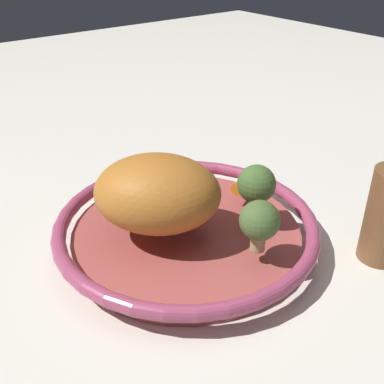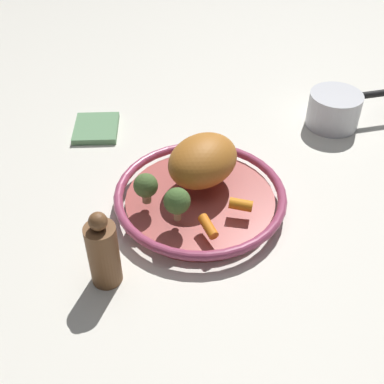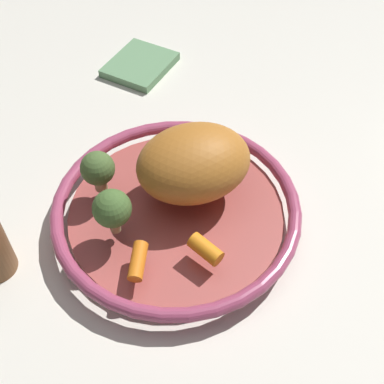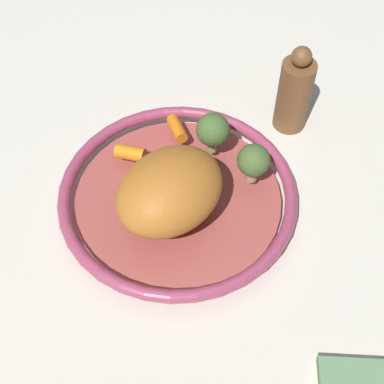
# 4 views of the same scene
# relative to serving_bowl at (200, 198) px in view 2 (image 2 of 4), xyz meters

# --- Properties ---
(ground_plane) EXTENTS (2.55, 2.55, 0.00)m
(ground_plane) POSITION_rel_serving_bowl_xyz_m (0.00, 0.00, -0.02)
(ground_plane) COLOR silver
(serving_bowl) EXTENTS (0.32, 0.32, 0.04)m
(serving_bowl) POSITION_rel_serving_bowl_xyz_m (0.00, 0.00, 0.00)
(serving_bowl) COLOR #A84C47
(serving_bowl) RESTS_ON ground_plane
(roast_chicken_piece) EXTENTS (0.18, 0.18, 0.09)m
(roast_chicken_piece) POSITION_rel_serving_bowl_xyz_m (-0.04, 0.01, 0.06)
(roast_chicken_piece) COLOR #B56A26
(roast_chicken_piece) RESTS_ON serving_bowl
(baby_carrot_left) EXTENTS (0.03, 0.05, 0.02)m
(baby_carrot_left) POSITION_rel_serving_bowl_xyz_m (0.05, 0.07, 0.03)
(baby_carrot_left) COLOR orange
(baby_carrot_left) RESTS_ON serving_bowl
(baby_carrot_back) EXTENTS (0.05, 0.03, 0.02)m
(baby_carrot_back) POSITION_rel_serving_bowl_xyz_m (0.10, 0.01, 0.03)
(baby_carrot_back) COLOR orange
(baby_carrot_back) RESTS_ON serving_bowl
(broccoli_floret_large) EXTENTS (0.05, 0.05, 0.06)m
(broccoli_floret_large) POSITION_rel_serving_bowl_xyz_m (0.07, -0.04, 0.06)
(broccoli_floret_large) COLOR tan
(broccoli_floret_large) RESTS_ON serving_bowl
(broccoli_floret_edge) EXTENTS (0.04, 0.04, 0.06)m
(broccoli_floret_edge) POSITION_rel_serving_bowl_xyz_m (0.02, -0.10, 0.05)
(broccoli_floret_edge) COLOR tan
(broccoli_floret_edge) RESTS_ON serving_bowl
(pepper_mill) EXTENTS (0.05, 0.05, 0.15)m
(pepper_mill) POSITION_rel_serving_bowl_xyz_m (0.17, -0.16, 0.04)
(pepper_mill) COLOR brown
(pepper_mill) RESTS_ON ground_plane
(saucepan) EXTENTS (0.12, 0.22, 0.08)m
(saucepan) POSITION_rel_serving_bowl_xyz_m (-0.27, 0.33, 0.02)
(saucepan) COLOR silver
(saucepan) RESTS_ON ground_plane
(dish_towel) EXTENTS (0.11, 0.10, 0.01)m
(dish_towel) POSITION_rel_serving_bowl_xyz_m (-0.27, -0.22, -0.01)
(dish_towel) COLOR #669366
(dish_towel) RESTS_ON ground_plane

